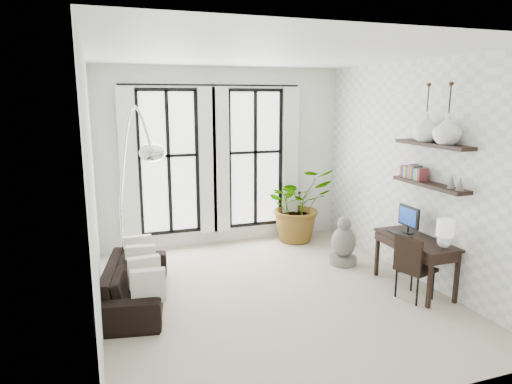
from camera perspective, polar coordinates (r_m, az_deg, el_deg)
name	(u,v)px	position (r m, az deg, el deg)	size (l,w,h in m)	color
floor	(273,294)	(6.47, 2.09, -12.64)	(5.00, 5.00, 0.00)	beige
ceiling	(274,54)	(5.92, 2.33, 16.86)	(5.00, 5.00, 0.00)	white
wall_left	(92,192)	(5.59, -19.80, -0.01)	(5.00, 5.00, 0.00)	#B3C8BC
wall_right	(416,172)	(7.12, 19.33, 2.43)	(5.00, 5.00, 0.00)	white
wall_back	(223,157)	(8.34, -4.10, 4.34)	(4.50, 4.50, 0.00)	white
windows	(214,161)	(8.23, -5.31, 3.94)	(3.26, 0.13, 2.65)	white
wall_shelves	(429,168)	(6.68, 20.81, 2.85)	(0.25, 1.30, 0.60)	black
sofa	(136,282)	(6.34, -14.81, -10.88)	(1.89, 0.74, 0.55)	black
throw_pillows	(143,266)	(6.26, -14.00, -8.91)	(0.40, 1.52, 0.40)	silver
plant	(298,204)	(8.61, 5.23, -1.50)	(1.27, 1.10, 1.41)	#2D7228
desk	(418,242)	(6.73, 19.59, -5.96)	(0.53, 1.26, 1.14)	black
desk_chair	(412,264)	(6.46, 18.93, -8.50)	(0.52, 0.52, 0.89)	black
arc_lamp	(134,152)	(6.37, -15.01, 4.89)	(0.76, 1.19, 2.57)	silver
buddha	(343,244)	(7.58, 10.88, -6.43)	(0.44, 0.44, 0.80)	slate
vase_a	(447,130)	(6.40, 22.82, 7.20)	(0.37, 0.37, 0.38)	white
vase_b	(426,128)	(6.71, 20.53, 7.54)	(0.37, 0.37, 0.38)	white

